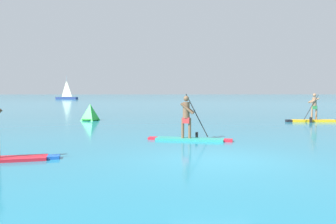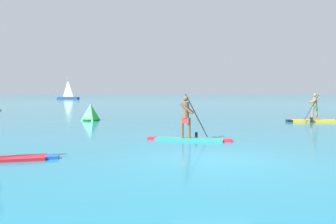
% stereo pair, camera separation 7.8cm
% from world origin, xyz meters
% --- Properties ---
extents(ground, '(440.00, 440.00, 0.00)m').
position_xyz_m(ground, '(0.00, 0.00, 0.00)').
color(ground, teal).
extents(paddleboarder_mid_center, '(3.20, 1.24, 1.82)m').
position_xyz_m(paddleboarder_mid_center, '(-0.39, 3.58, 0.40)').
color(paddleboarder_mid_center, teal).
rests_on(paddleboarder_mid_center, ground).
extents(paddleboarder_far_right, '(3.37, 0.80, 1.75)m').
position_xyz_m(paddleboarder_far_right, '(8.04, 11.06, 0.34)').
color(paddleboarder_far_right, yellow).
rests_on(paddleboarder_far_right, ground).
extents(race_marker_buoy, '(1.18, 1.18, 1.07)m').
position_xyz_m(race_marker_buoy, '(-5.81, 12.72, 0.47)').
color(race_marker_buoy, green).
rests_on(race_marker_buoy, ground).
extents(sailboat_left_horizon, '(5.54, 2.69, 5.69)m').
position_xyz_m(sailboat_left_horizon, '(-22.83, 73.73, 0.72)').
color(sailboat_left_horizon, navy).
rests_on(sailboat_left_horizon, ground).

